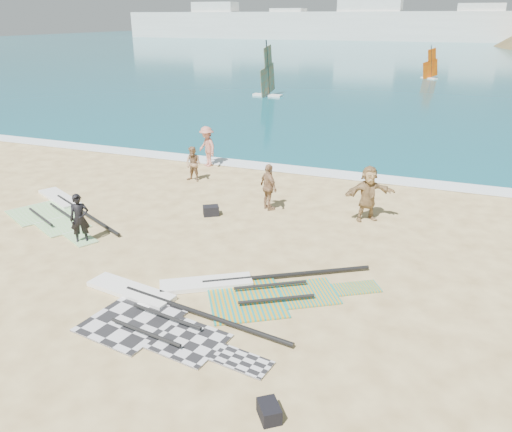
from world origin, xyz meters
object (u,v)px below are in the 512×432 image
(beachgoer_mid, at_px, (207,146))
(beachgoer_right, at_px, (368,194))
(gear_bag_near, at_px, (211,211))
(rig_grey, at_px, (153,313))
(rig_green, at_px, (59,210))
(beachgoer_left, at_px, (193,164))
(beachgoer_back, at_px, (269,187))
(rig_orange, at_px, (252,289))
(person_wetsuit, at_px, (80,219))
(gear_bag_far, at_px, (269,411))

(beachgoer_mid, bearing_deg, beachgoer_right, 7.54)
(beachgoer_mid, bearing_deg, gear_bag_near, -28.42)
(rig_grey, height_order, rig_green, rig_green)
(beachgoer_left, distance_m, beachgoer_back, 4.68)
(rig_orange, distance_m, beachgoer_back, 5.96)
(person_wetsuit, bearing_deg, beachgoer_mid, 54.02)
(gear_bag_far, distance_m, beachgoer_right, 10.02)
(rig_green, relative_size, beachgoer_left, 3.76)
(gear_bag_near, xyz_separation_m, beachgoer_left, (-2.46, 3.36, 0.58))
(gear_bag_near, distance_m, person_wetsuit, 4.55)
(beachgoer_mid, bearing_deg, rig_grey, -35.31)
(rig_grey, distance_m, beachgoer_back, 7.64)
(rig_green, distance_m, gear_bag_far, 12.57)
(rig_green, xyz_separation_m, gear_bag_near, (5.36, 1.67, 0.12))
(person_wetsuit, xyz_separation_m, beachgoer_right, (8.02, 5.14, 0.17))
(rig_green, xyz_separation_m, person_wetsuit, (2.61, -1.90, 0.75))
(rig_green, bearing_deg, beachgoer_left, 86.99)
(rig_green, distance_m, beachgoer_back, 7.72)
(beachgoer_left, bearing_deg, beachgoer_back, -20.85)
(gear_bag_near, bearing_deg, rig_green, -162.71)
(beachgoer_left, bearing_deg, gear_bag_near, -48.23)
(person_wetsuit, xyz_separation_m, beachgoer_mid, (-0.20, 9.25, 0.15))
(gear_bag_far, bearing_deg, person_wetsuit, 148.80)
(gear_bag_near, height_order, gear_bag_far, gear_bag_near)
(beachgoer_left, relative_size, beachgoer_back, 0.87)
(gear_bag_near, relative_size, gear_bag_far, 1.12)
(gear_bag_far, bearing_deg, gear_bag_near, 121.96)
(gear_bag_near, bearing_deg, beachgoer_right, 16.60)
(gear_bag_near, relative_size, beachgoer_mid, 0.29)
(rig_green, xyz_separation_m, beachgoer_mid, (2.40, 7.35, 0.90))
(rig_orange, bearing_deg, beachgoer_back, 73.73)
(beachgoer_right, bearing_deg, beachgoer_left, 133.35)
(rig_orange, xyz_separation_m, gear_bag_far, (1.91, -4.01, 0.10))
(beachgoer_left, xyz_separation_m, beachgoer_mid, (-0.50, 2.32, 0.19))
(gear_bag_far, distance_m, beachgoer_left, 14.09)
(rig_orange, relative_size, gear_bag_near, 10.30)
(beachgoer_mid, bearing_deg, rig_orange, -23.95)
(rig_grey, height_order, gear_bag_far, gear_bag_far)
(beachgoer_left, bearing_deg, rig_green, -114.39)
(beachgoer_mid, relative_size, beachgoer_right, 0.97)
(gear_bag_far, height_order, person_wetsuit, person_wetsuit)
(person_wetsuit, relative_size, beachgoer_left, 1.06)
(rig_green, distance_m, beachgoer_left, 5.85)
(gear_bag_far, bearing_deg, rig_green, 147.54)
(rig_green, distance_m, rig_orange, 9.11)
(beachgoer_left, relative_size, beachgoer_mid, 0.80)
(rig_orange, height_order, gear_bag_near, gear_bag_near)
(person_wetsuit, distance_m, beachgoer_mid, 9.25)
(rig_green, distance_m, person_wetsuit, 3.31)
(gear_bag_near, bearing_deg, rig_orange, -52.86)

